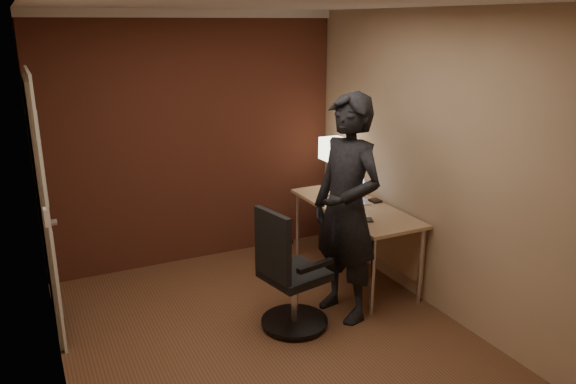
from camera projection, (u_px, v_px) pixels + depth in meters
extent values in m
plane|color=brown|center=(279.00, 348.00, 4.28)|extent=(4.00, 4.00, 0.00)
plane|color=white|center=(277.00, 3.00, 3.55)|extent=(4.00, 4.00, 0.00)
plane|color=tan|center=(193.00, 140.00, 5.63)|extent=(3.00, 0.00, 3.00)
plane|color=tan|center=(494.00, 325.00, 2.20)|extent=(3.00, 0.00, 3.00)
plane|color=tan|center=(46.00, 225.00, 3.28)|extent=(0.00, 4.00, 4.00)
plane|color=tan|center=(445.00, 168.00, 4.54)|extent=(0.00, 4.00, 4.00)
cube|color=brown|center=(194.00, 140.00, 5.61)|extent=(2.98, 0.06, 2.50)
cube|color=silver|center=(188.00, 13.00, 5.24)|extent=(3.00, 0.08, 0.08)
cube|color=silver|center=(524.00, 0.00, 1.88)|extent=(3.00, 0.08, 0.08)
cube|color=silver|center=(25.00, 7.00, 2.95)|extent=(0.08, 4.00, 0.08)
cube|color=silver|center=(454.00, 11.00, 4.17)|extent=(0.08, 4.00, 0.08)
cube|color=silver|center=(44.00, 210.00, 4.31)|extent=(0.05, 0.82, 2.02)
cube|color=silver|center=(46.00, 210.00, 4.32)|extent=(0.02, 0.92, 2.12)
cylinder|color=silver|center=(53.00, 222.00, 4.05)|extent=(0.05, 0.05, 0.05)
cube|color=silver|center=(46.00, 217.00, 3.70)|extent=(0.02, 0.08, 0.12)
cube|color=tan|center=(355.00, 207.00, 5.27)|extent=(0.60, 1.50, 0.03)
cube|color=tan|center=(378.00, 231.00, 5.47)|extent=(0.02, 1.38, 0.54)
cylinder|color=silver|center=(373.00, 277.00, 4.68)|extent=(0.04, 0.04, 0.70)
cylinder|color=silver|center=(298.00, 225.00, 5.86)|extent=(0.04, 0.04, 0.70)
cylinder|color=silver|center=(420.00, 265.00, 4.89)|extent=(0.04, 0.04, 0.70)
cylinder|color=silver|center=(339.00, 218.00, 6.07)|extent=(0.04, 0.04, 0.70)
cube|color=silver|center=(332.00, 188.00, 5.78)|extent=(0.11, 0.11, 0.01)
cylinder|color=silver|center=(333.00, 174.00, 5.74)|extent=(0.01, 0.01, 0.30)
cube|color=white|center=(333.00, 149.00, 5.66)|extent=(0.22, 0.22, 0.22)
cube|color=silver|center=(351.00, 202.00, 5.36)|extent=(0.39, 0.33, 0.01)
cube|color=silver|center=(349.00, 186.00, 5.44)|extent=(0.33, 0.16, 0.22)
cube|color=#B2CCF2|center=(349.00, 187.00, 5.43)|extent=(0.30, 0.14, 0.19)
cube|color=gray|center=(351.00, 201.00, 5.35)|extent=(0.31, 0.21, 0.00)
cube|color=black|center=(359.00, 214.00, 4.99)|extent=(0.09, 0.11, 0.03)
cube|color=black|center=(369.00, 220.00, 4.88)|extent=(0.10, 0.13, 0.01)
cube|color=black|center=(375.00, 201.00, 5.37)|extent=(0.09, 0.11, 0.02)
cylinder|color=black|center=(294.00, 321.00, 4.59)|extent=(0.55, 0.55, 0.03)
cylinder|color=silver|center=(295.00, 299.00, 4.53)|extent=(0.06, 0.06, 0.41)
cube|color=black|center=(295.00, 274.00, 4.47)|extent=(0.53, 0.53, 0.07)
cube|color=black|center=(273.00, 246.00, 4.25)|extent=(0.13, 0.41, 0.54)
cube|color=black|center=(276.00, 245.00, 4.61)|extent=(0.33, 0.11, 0.04)
cube|color=black|center=(316.00, 266.00, 4.23)|extent=(0.33, 0.11, 0.04)
imported|color=black|center=(347.00, 209.00, 4.52)|extent=(0.58, 0.76, 1.87)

